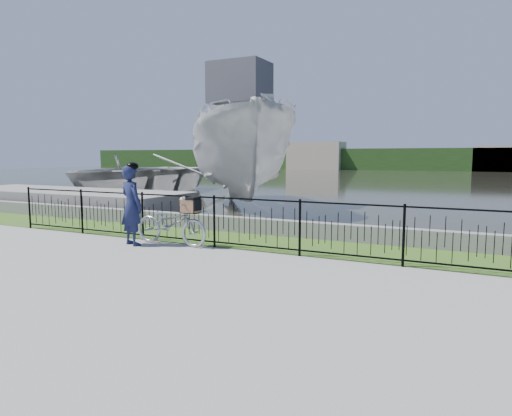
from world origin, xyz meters
The scene contains 13 objects.
ground centered at (0.00, 0.00, 0.00)m, with size 120.00×120.00×0.00m, color gray.
grass_strip centered at (0.00, 2.60, 0.00)m, with size 60.00×2.00×0.01m, color #3A5F1D.
water centered at (0.00, 33.00, 0.00)m, with size 120.00×120.00×0.00m, color #28281E.
quay_wall centered at (0.00, 3.60, 0.20)m, with size 60.00×0.30×0.40m, color gray.
fence centered at (0.00, 1.60, 0.58)m, with size 14.00×0.06×1.15m, color black, non-canonical shape.
far_treeline centered at (0.00, 60.00, 1.50)m, with size 120.00×6.00×3.00m, color #25451A.
far_building_left centered at (-18.00, 58.00, 2.00)m, with size 8.00×4.00×4.00m, color #AC9D8A.
far_building_right centered at (6.00, 58.50, 1.60)m, with size 6.00×3.00×3.20m, color #AC9D8A.
dock centered at (-10.00, 5.50, 0.35)m, with size 10.00×3.00×0.70m, color gray.
bicycle_rig centered at (-2.00, 1.40, 0.50)m, with size 1.86×0.65×1.13m.
cyclist centered at (-2.80, 1.00, 0.92)m, with size 0.76×0.61×1.87m.
boat_near centered at (-4.53, 9.34, 2.03)m, with size 8.82×10.30×5.65m.
boat_far centered at (-12.17, 11.97, 1.06)m, with size 8.09×10.75×2.11m.
Camera 1 is at (4.21, -6.85, 2.01)m, focal length 32.00 mm.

